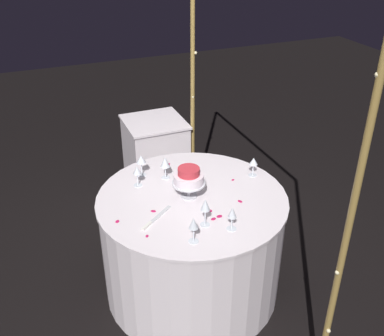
{
  "coord_description": "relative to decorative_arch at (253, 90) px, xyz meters",
  "views": [
    {
      "loc": [
        2.34,
        -0.95,
        2.45
      ],
      "look_at": [
        0.0,
        0.0,
        1.02
      ],
      "focal_mm": 42.47,
      "sensor_mm": 36.0,
      "label": 1
    }
  ],
  "objects": [
    {
      "name": "rose_petal_3",
      "position": [
        0.17,
        -0.14,
        -0.68
      ],
      "size": [
        0.04,
        0.03,
        0.0
      ],
      "primitive_type": "ellipsoid",
      "rotation": [
        0.0,
        0.0,
        0.36
      ],
      "color": "#C61951",
      "rests_on": "main_table"
    },
    {
      "name": "side_table",
      "position": [
        -1.19,
        -0.28,
        -1.06
      ],
      "size": [
        0.52,
        0.52,
        0.84
      ],
      "color": "white",
      "rests_on": "ground"
    },
    {
      "name": "rose_petal_4",
      "position": [
        -0.09,
        -0.06,
        -0.68
      ],
      "size": [
        0.03,
        0.03,
        0.0
      ],
      "primitive_type": "ellipsoid",
      "rotation": [
        0.0,
        0.0,
        2.12
      ],
      "color": "#C61951",
      "rests_on": "main_table"
    },
    {
      "name": "cake_knife",
      "position": [
        0.15,
        -0.72,
        -0.68
      ],
      "size": [
        0.2,
        0.25,
        0.01
      ],
      "color": "silver",
      "rests_on": "main_table"
    },
    {
      "name": "rose_petal_0",
      "position": [
        0.29,
        -0.81,
        -0.68
      ],
      "size": [
        0.03,
        0.03,
        0.0
      ],
      "primitive_type": "ellipsoid",
      "rotation": [
        0.0,
        0.0,
        2.67
      ],
      "color": "#C61951",
      "rests_on": "main_table"
    },
    {
      "name": "wine_glass_1",
      "position": [
        0.41,
        -0.32,
        -0.57
      ],
      "size": [
        0.06,
        0.06,
        0.16
      ],
      "color": "silver",
      "rests_on": "main_table"
    },
    {
      "name": "rose_petal_7",
      "position": [
        -0.28,
        -0.23,
        -0.68
      ],
      "size": [
        0.02,
        0.03,
        0.0
      ],
      "primitive_type": "ellipsoid",
      "rotation": [
        0.0,
        0.0,
        1.45
      ],
      "color": "#C61951",
      "rests_on": "main_table"
    },
    {
      "name": "wine_glass_0",
      "position": [
        -0.27,
        -0.7,
        -0.57
      ],
      "size": [
        0.06,
        0.06,
        0.15
      ],
      "color": "silver",
      "rests_on": "main_table"
    },
    {
      "name": "rose_petal_2",
      "position": [
        0.28,
        -0.38,
        -0.68
      ],
      "size": [
        0.04,
        0.04,
        0.0
      ],
      "primitive_type": "ellipsoid",
      "rotation": [
        0.0,
        0.0,
        5.1
      ],
      "color": "#C61951",
      "rests_on": "main_table"
    },
    {
      "name": "main_table",
      "position": [
        0.0,
        -0.41,
        -1.08
      ],
      "size": [
        1.27,
        1.27,
        0.8
      ],
      "color": "white",
      "rests_on": "ground"
    },
    {
      "name": "rose_petal_5",
      "position": [
        0.08,
        -0.93,
        -0.68
      ],
      "size": [
        0.04,
        0.04,
        0.0
      ],
      "primitive_type": "ellipsoid",
      "rotation": [
        0.0,
        0.0,
        2.55
      ],
      "color": "#C61951",
      "rests_on": "main_table"
    },
    {
      "name": "wine_glass_6",
      "position": [
        -0.1,
        0.1,
        -0.58
      ],
      "size": [
        0.06,
        0.06,
        0.14
      ],
      "color": "silver",
      "rests_on": "main_table"
    },
    {
      "name": "rose_petal_1",
      "position": [
        0.06,
        -0.7,
        -0.68
      ],
      "size": [
        0.04,
        0.04,
        0.0
      ],
      "primitive_type": "ellipsoid",
      "rotation": [
        0.0,
        0.0,
        0.88
      ],
      "color": "#C61951",
      "rests_on": "main_table"
    },
    {
      "name": "rose_petal_9",
      "position": [
        0.19,
        -0.36,
        -0.68
      ],
      "size": [
        0.03,
        0.02,
        0.0
      ],
      "primitive_type": "ellipsoid",
      "rotation": [
        0.0,
        0.0,
        3.23
      ],
      "color": "#C61951",
      "rests_on": "main_table"
    },
    {
      "name": "wine_glass_2",
      "position": [
        0.32,
        -0.45,
        -0.55
      ],
      "size": [
        0.06,
        0.06,
        0.19
      ],
      "color": "silver",
      "rests_on": "main_table"
    },
    {
      "name": "wine_glass_4",
      "position": [
        -0.3,
        -0.49,
        -0.56
      ],
      "size": [
        0.07,
        0.07,
        0.17
      ],
      "color": "silver",
      "rests_on": "main_table"
    },
    {
      "name": "rose_petal_6",
      "position": [
        -0.48,
        -0.4,
        -0.68
      ],
      "size": [
        0.04,
        0.03,
        0.0
      ],
      "primitive_type": "ellipsoid",
      "rotation": [
        0.0,
        0.0,
        2.54
      ],
      "color": "#C61951",
      "rests_on": "main_table"
    },
    {
      "name": "ground_plane",
      "position": [
        0.0,
        -0.41,
        -1.48
      ],
      "size": [
        12.0,
        12.0,
        0.0
      ],
      "primitive_type": "plane",
      "color": "black"
    },
    {
      "name": "wine_glass_3",
      "position": [
        -0.4,
        -0.63,
        -0.56
      ],
      "size": [
        0.07,
        0.07,
        0.16
      ],
      "color": "silver",
      "rests_on": "main_table"
    },
    {
      "name": "rose_petal_8",
      "position": [
        0.27,
        -0.33,
        -0.68
      ],
      "size": [
        0.03,
        0.04,
        0.0
      ],
      "primitive_type": "ellipsoid",
      "rotation": [
        0.0,
        0.0,
        4.76
      ],
      "color": "#C61951",
      "rests_on": "main_table"
    },
    {
      "name": "decorative_arch",
      "position": [
        0.0,
        0.0,
        0.0
      ],
      "size": [
        2.05,
        0.06,
        2.29
      ],
      "color": "olive",
      "rests_on": "ground"
    },
    {
      "name": "wine_glass_5",
      "position": [
        0.44,
        -0.58,
        -0.57
      ],
      "size": [
        0.06,
        0.06,
        0.17
      ],
      "color": "silver",
      "rests_on": "main_table"
    },
    {
      "name": "tiered_cake",
      "position": [
        -0.01,
        -0.43,
        -0.54
      ],
      "size": [
        0.22,
        0.22,
        0.21
      ],
      "color": "silver",
      "rests_on": "main_table"
    }
  ]
}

